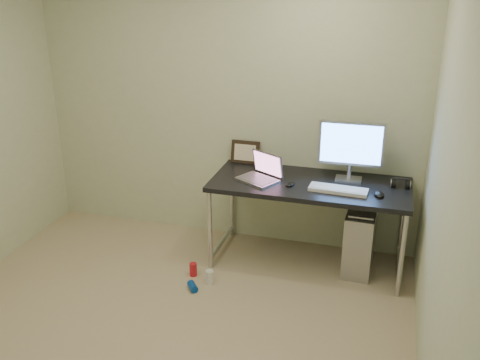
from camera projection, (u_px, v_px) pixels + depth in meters
name	position (u px, v px, depth m)	size (l,w,h in m)	color
floor	(150.00, 344.00, 3.65)	(3.50, 3.50, 0.00)	tan
wall_back	(225.00, 106.00, 4.75)	(3.50, 0.02, 2.50)	beige
wall_right	(448.00, 208.00, 2.74)	(0.02, 3.50, 2.50)	beige
desk	(310.00, 191.00, 4.43)	(1.63, 0.71, 0.75)	black
tower_computer	(360.00, 238.00, 4.50)	(0.25, 0.53, 0.58)	#B2B1B6
cable_a	(358.00, 211.00, 4.70)	(0.01, 0.01, 0.70)	black
cable_b	(368.00, 216.00, 4.67)	(0.01, 0.01, 0.72)	black
can_red	(193.00, 269.00, 4.45)	(0.06, 0.06, 0.11)	red
can_white	(210.00, 277.00, 4.34)	(0.06, 0.06, 0.12)	white
can_blue	(193.00, 287.00, 4.26)	(0.06, 0.06, 0.11)	#0C3F9E
laptop	(261.00, 174.00, 4.45)	(0.41, 0.38, 0.22)	#B7B6BF
monitor	(351.00, 146.00, 4.35)	(0.54, 0.16, 0.50)	#B7B6BF
keyboard	(338.00, 190.00, 4.22)	(0.46, 0.15, 0.03)	silver
mouse_right	(379.00, 193.00, 4.13)	(0.08, 0.12, 0.04)	black
mouse_left	(290.00, 183.00, 4.34)	(0.07, 0.11, 0.04)	black
headphones	(401.00, 184.00, 4.30)	(0.14, 0.09, 0.10)	black
picture_frame	(245.00, 152.00, 4.80)	(0.26, 0.03, 0.21)	black
webcam	(265.00, 157.00, 4.72)	(0.05, 0.04, 0.12)	silver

